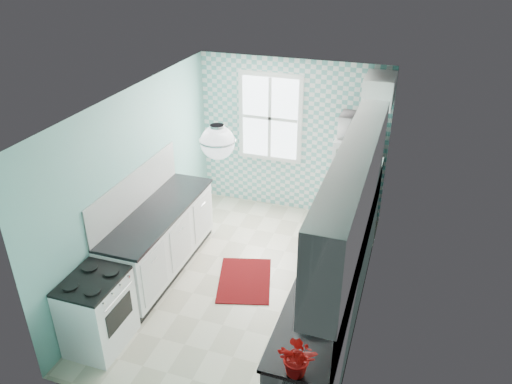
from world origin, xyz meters
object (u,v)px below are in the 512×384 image
(ceiling_light, at_px, (218,142))
(stove, at_px, (97,311))
(microwave, at_px, (361,126))
(fruit_bowl, at_px, (313,322))
(sink, at_px, (347,223))
(fridge, at_px, (355,185))
(potted_plant, at_px, (298,357))

(ceiling_light, bearing_deg, stove, -148.20)
(microwave, bearing_deg, ceiling_light, 68.16)
(stove, relative_size, fruit_bowl, 2.96)
(stove, distance_m, fruit_bowl, 2.46)
(ceiling_light, height_order, sink, ceiling_light)
(stove, distance_m, sink, 3.12)
(fridge, bearing_deg, potted_plant, -85.26)
(fruit_bowl, distance_m, potted_plant, 0.61)
(sink, xyz_separation_m, microwave, (-0.09, 1.42, 0.77))
(stove, bearing_deg, fridge, 56.57)
(fridge, bearing_deg, ceiling_light, -109.69)
(fridge, distance_m, fruit_bowl, 3.34)
(sink, bearing_deg, ceiling_light, -133.53)
(fruit_bowl, bearing_deg, potted_plant, -90.00)
(fridge, height_order, fruit_bowl, fridge)
(stove, height_order, sink, sink)
(ceiling_light, distance_m, fridge, 3.23)
(sink, bearing_deg, fridge, 95.85)
(sink, relative_size, microwave, 0.88)
(ceiling_light, xyz_separation_m, potted_plant, (1.20, -1.32, -1.20))
(sink, distance_m, fruit_bowl, 1.91)
(stove, bearing_deg, potted_plant, -12.36)
(ceiling_light, distance_m, fruit_bowl, 1.95)
(fruit_bowl, bearing_deg, stove, -179.65)
(fruit_bowl, bearing_deg, fridge, 91.55)
(sink, bearing_deg, microwave, 95.84)
(fridge, relative_size, fruit_bowl, 5.25)
(ceiling_light, bearing_deg, potted_plant, -47.77)
(ceiling_light, height_order, microwave, ceiling_light)
(stove, distance_m, potted_plant, 2.56)
(potted_plant, height_order, microwave, microwave)
(fridge, xyz_separation_m, potted_plant, (0.09, -3.92, 0.35))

